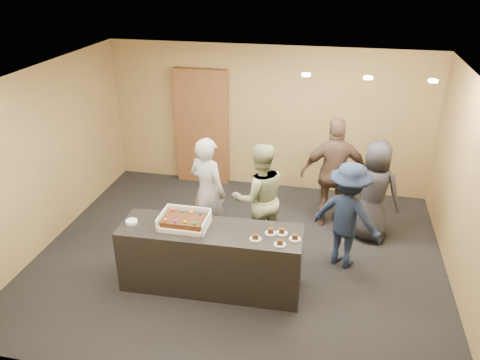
{
  "coord_description": "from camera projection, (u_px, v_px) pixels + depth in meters",
  "views": [
    {
      "loc": [
        1.24,
        -5.75,
        4.11
      ],
      "look_at": [
        0.01,
        0.0,
        1.27
      ],
      "focal_mm": 35.0,
      "sensor_mm": 36.0,
      "label": 1
    }
  ],
  "objects": [
    {
      "name": "person_navy_man",
      "position": [
        347.0,
        216.0,
        6.58
      ],
      "size": [
        1.18,
        0.97,
        1.59
      ],
      "primitive_type": "imported",
      "rotation": [
        0.0,
        0.0,
        2.71
      ],
      "color": "#152038",
      "rests_on": "floor"
    },
    {
      "name": "ceiling_spotlights",
      "position": [
        368.0,
        78.0,
        6.06
      ],
      "size": [
        1.72,
        0.12,
        0.03
      ],
      "color": "#FFEAC6",
      "rests_on": "ceiling"
    },
    {
      "name": "serving_counter",
      "position": [
        211.0,
        258.0,
        6.25
      ],
      "size": [
        2.42,
        0.78,
        0.9
      ],
      "primitive_type": "cube",
      "rotation": [
        0.0,
        0.0,
        0.03
      ],
      "color": "black",
      "rests_on": "floor"
    },
    {
      "name": "person_brown_extra",
      "position": [
        334.0,
        173.0,
        7.54
      ],
      "size": [
        1.15,
        0.63,
        1.86
      ],
      "primitive_type": "imported",
      "rotation": [
        0.0,
        0.0,
        3.31
      ],
      "color": "brown",
      "rests_on": "floor"
    },
    {
      "name": "slice_b",
      "position": [
        271.0,
        232.0,
        5.96
      ],
      "size": [
        0.15,
        0.15,
        0.07
      ],
      "color": "white",
      "rests_on": "serving_counter"
    },
    {
      "name": "person_dark_suit",
      "position": [
        374.0,
        191.0,
        7.2
      ],
      "size": [
        0.94,
        0.79,
        1.64
      ],
      "primitive_type": "imported",
      "rotation": [
        0.0,
        0.0,
        2.76
      ],
      "color": "#242429",
      "rests_on": "floor"
    },
    {
      "name": "sheet_cake",
      "position": [
        184.0,
        220.0,
        6.08
      ],
      "size": [
        0.54,
        0.37,
        0.11
      ],
      "color": "#34190B",
      "rests_on": "cake_box"
    },
    {
      "name": "person_server_grey",
      "position": [
        208.0,
        192.0,
        7.06
      ],
      "size": [
        0.75,
        0.64,
        1.75
      ],
      "primitive_type": "imported",
      "rotation": [
        0.0,
        0.0,
        2.73
      ],
      "color": "#ACABB1",
      "rests_on": "floor"
    },
    {
      "name": "slice_e",
      "position": [
        295.0,
        238.0,
        5.84
      ],
      "size": [
        0.15,
        0.15,
        0.07
      ],
      "color": "white",
      "rests_on": "serving_counter"
    },
    {
      "name": "person_sage_man",
      "position": [
        260.0,
        198.0,
        6.94
      ],
      "size": [
        1.02,
        0.93,
        1.71
      ],
      "primitive_type": "imported",
      "rotation": [
        0.0,
        0.0,
        3.57
      ],
      "color": "#929D73",
      "rests_on": "floor"
    },
    {
      "name": "cake_box",
      "position": [
        185.0,
        222.0,
        6.12
      ],
      "size": [
        0.63,
        0.44,
        0.18
      ],
      "color": "white",
      "rests_on": "serving_counter"
    },
    {
      "name": "slice_c",
      "position": [
        280.0,
        243.0,
        5.73
      ],
      "size": [
        0.15,
        0.15,
        0.07
      ],
      "color": "white",
      "rests_on": "serving_counter"
    },
    {
      "name": "slice_d",
      "position": [
        282.0,
        232.0,
        5.96
      ],
      "size": [
        0.15,
        0.15,
        0.07
      ],
      "color": "white",
      "rests_on": "serving_counter"
    },
    {
      "name": "plate_stack",
      "position": [
        132.0,
        222.0,
        6.19
      ],
      "size": [
        0.15,
        0.15,
        0.04
      ],
      "primitive_type": "cylinder",
      "color": "white",
      "rests_on": "serving_counter"
    },
    {
      "name": "room",
      "position": [
        239.0,
        175.0,
        6.5
      ],
      "size": [
        6.04,
        6.0,
        2.7
      ],
      "color": "black",
      "rests_on": "ground"
    },
    {
      "name": "storage_cabinet",
      "position": [
        202.0,
        127.0,
        8.95
      ],
      "size": [
        1.02,
        0.15,
        2.25
      ],
      "primitive_type": "cube",
      "color": "brown",
      "rests_on": "floor"
    },
    {
      "name": "slice_a",
      "position": [
        256.0,
        238.0,
        5.84
      ],
      "size": [
        0.15,
        0.15,
        0.07
      ],
      "color": "white",
      "rests_on": "serving_counter"
    }
  ]
}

